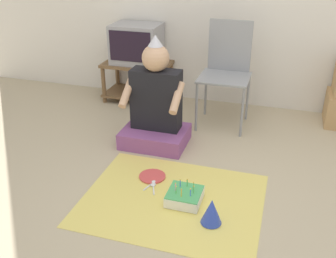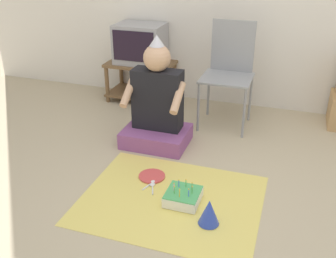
% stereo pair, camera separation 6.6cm
% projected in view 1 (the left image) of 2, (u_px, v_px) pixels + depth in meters
% --- Properties ---
extents(ground_plane, '(16.00, 16.00, 0.00)m').
position_uv_depth(ground_plane, '(210.00, 213.00, 2.59)').
color(ground_plane, tan).
extents(tv_stand, '(0.71, 0.43, 0.42)m').
position_uv_depth(tv_stand, '(138.00, 78.00, 4.29)').
color(tv_stand, brown).
rests_on(tv_stand, ground_plane).
extents(tv, '(0.50, 0.39, 0.41)m').
position_uv_depth(tv, '(137.00, 44.00, 4.13)').
color(tv, '#99999E').
rests_on(tv, tv_stand).
extents(folding_chair, '(0.46, 0.44, 0.96)m').
position_uv_depth(folding_chair, '(227.00, 66.00, 3.65)').
color(folding_chair, gray).
rests_on(folding_chair, ground_plane).
extents(person_seated, '(0.55, 0.43, 0.95)m').
position_uv_depth(person_seated, '(156.00, 108.00, 3.34)').
color(person_seated, '#8C4C8C').
rests_on(person_seated, ground_plane).
extents(party_cloth, '(1.22, 0.99, 0.01)m').
position_uv_depth(party_cloth, '(173.00, 199.00, 2.72)').
color(party_cloth, '#EAD666').
rests_on(party_cloth, ground_plane).
extents(birthday_cake, '(0.23, 0.23, 0.14)m').
position_uv_depth(birthday_cake, '(185.00, 196.00, 2.68)').
color(birthday_cake, white).
rests_on(birthday_cake, party_cloth).
extents(party_hat_blue, '(0.14, 0.14, 0.17)m').
position_uv_depth(party_hat_blue, '(212.00, 211.00, 2.46)').
color(party_hat_blue, blue).
rests_on(party_hat_blue, party_cloth).
extents(paper_plate, '(0.20, 0.20, 0.01)m').
position_uv_depth(paper_plate, '(152.00, 176.00, 2.97)').
color(paper_plate, '#D84C4C').
rests_on(paper_plate, party_cloth).
extents(plastic_spoon_near, '(0.06, 0.14, 0.01)m').
position_uv_depth(plastic_spoon_near, '(152.00, 183.00, 2.88)').
color(plastic_spoon_near, white).
rests_on(plastic_spoon_near, party_cloth).
extents(plastic_spoon_far, '(0.07, 0.14, 0.01)m').
position_uv_depth(plastic_spoon_far, '(153.00, 186.00, 2.85)').
color(plastic_spoon_far, white).
rests_on(plastic_spoon_far, party_cloth).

